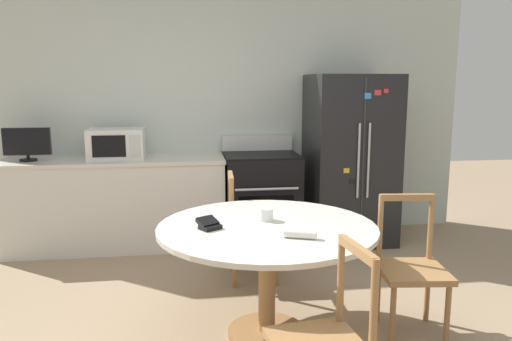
# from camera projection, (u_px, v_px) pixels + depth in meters

# --- Properties ---
(back_wall) EXTENTS (5.20, 0.10, 2.60)m
(back_wall) POSITION_uv_depth(u_px,v_px,m) (225.00, 114.00, 5.33)
(back_wall) COLOR silver
(back_wall) RESTS_ON ground_plane
(kitchen_counter) EXTENTS (2.17, 0.64, 0.90)m
(kitchen_counter) POSITION_uv_depth(u_px,v_px,m) (116.00, 203.00, 4.97)
(kitchen_counter) COLOR silver
(kitchen_counter) RESTS_ON ground_plane
(refrigerator) EXTENTS (0.84, 0.79, 1.72)m
(refrigerator) POSITION_uv_depth(u_px,v_px,m) (350.00, 159.00, 5.15)
(refrigerator) COLOR black
(refrigerator) RESTS_ON ground_plane
(oven_range) EXTENTS (0.75, 0.68, 1.08)m
(oven_range) POSITION_uv_depth(u_px,v_px,m) (261.00, 197.00, 5.15)
(oven_range) COLOR black
(oven_range) RESTS_ON ground_plane
(microwave) EXTENTS (0.53, 0.40, 0.29)m
(microwave) POSITION_uv_depth(u_px,v_px,m) (117.00, 144.00, 4.88)
(microwave) COLOR white
(microwave) RESTS_ON kitchen_counter
(countertop_tv) EXTENTS (0.43, 0.16, 0.32)m
(countertop_tv) POSITION_uv_depth(u_px,v_px,m) (27.00, 143.00, 4.72)
(countertop_tv) COLOR black
(countertop_tv) RESTS_ON kitchen_counter
(dining_table) EXTENTS (1.40, 1.40, 0.74)m
(dining_table) POSITION_uv_depth(u_px,v_px,m) (267.00, 243.00, 3.19)
(dining_table) COLOR beige
(dining_table) RESTS_ON ground_plane
(dining_chair_far) EXTENTS (0.44, 0.44, 0.90)m
(dining_chair_far) POSITION_uv_depth(u_px,v_px,m) (250.00, 229.00, 4.15)
(dining_chair_far) COLOR #9E7042
(dining_chair_far) RESTS_ON ground_plane
(dining_chair_right) EXTENTS (0.47, 0.47, 0.90)m
(dining_chair_right) POSITION_uv_depth(u_px,v_px,m) (411.00, 269.00, 3.26)
(dining_chair_right) COLOR #9E7042
(dining_chair_right) RESTS_ON ground_plane
(candle_glass) EXTENTS (0.10, 0.10, 0.08)m
(candle_glass) POSITION_uv_depth(u_px,v_px,m) (266.00, 215.00, 3.28)
(candle_glass) COLOR silver
(candle_glass) RESTS_ON dining_table
(folded_napkin) EXTENTS (0.20, 0.12, 0.05)m
(folded_napkin) POSITION_uv_depth(u_px,v_px,m) (300.00, 234.00, 2.91)
(folded_napkin) COLOR silver
(folded_napkin) RESTS_ON dining_table
(wallet) EXTENTS (0.17, 0.17, 0.07)m
(wallet) POSITION_uv_depth(u_px,v_px,m) (209.00, 224.00, 3.10)
(wallet) COLOR black
(wallet) RESTS_ON dining_table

